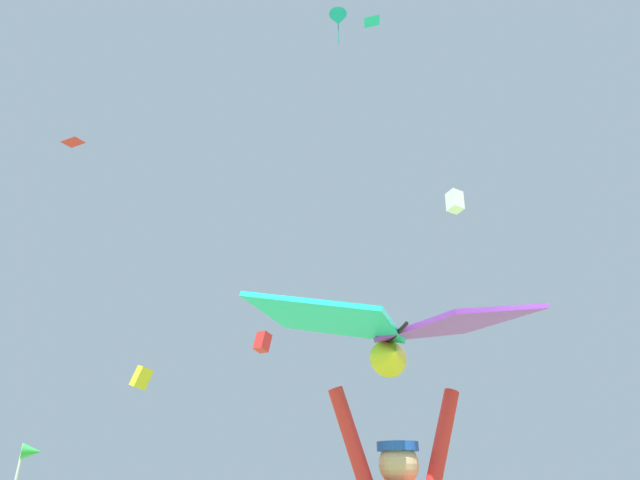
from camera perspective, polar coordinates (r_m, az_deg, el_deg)
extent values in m
sphere|color=tan|center=(3.24, 8.67, -23.27)|extent=(0.23, 0.23, 0.23)
cylinder|color=#1E47AD|center=(3.25, 8.56, -21.59)|extent=(0.29, 0.29, 0.05)
cylinder|color=red|center=(3.33, 13.27, -20.89)|extent=(0.29, 0.16, 0.62)
cylinder|color=red|center=(3.19, 3.57, -21.30)|extent=(0.29, 0.16, 0.62)
cylinder|color=black|center=(3.34, 7.86, -10.79)|extent=(0.20, 0.70, 0.02)
cube|color=purple|center=(3.40, 15.24, -8.84)|extent=(0.95, 0.86, 0.21)
cube|color=#19B2AD|center=(3.19, 0.74, -8.65)|extent=(1.10, 1.08, 0.21)
cone|color=yellow|center=(3.32, 7.96, -12.46)|extent=(0.28, 0.25, 0.24)
cube|color=red|center=(27.25, -6.35, -11.11)|extent=(1.01, 0.91, 1.09)
cone|color=#19B2AD|center=(27.21, 2.01, 23.16)|extent=(1.14, 1.13, 0.71)
cylinder|color=#117C79|center=(26.49, 2.05, 21.77)|extent=(0.04, 0.04, 1.27)
cube|color=yellow|center=(36.03, -19.09, -14.16)|extent=(1.41, 1.29, 1.62)
cube|color=white|center=(19.04, 14.64, 4.15)|extent=(0.55, 0.54, 0.80)
pyramid|color=#19B2AD|center=(23.56, 5.72, 22.93)|extent=(0.82, 0.82, 0.23)
pyramid|color=red|center=(25.25, -25.61, 9.78)|extent=(0.85, 0.85, 0.33)
cone|color=green|center=(10.09, -29.18, -19.70)|extent=(0.28, 0.24, 0.24)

